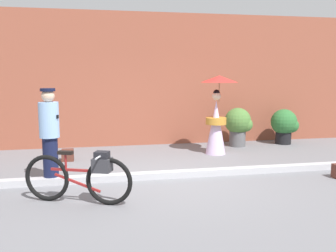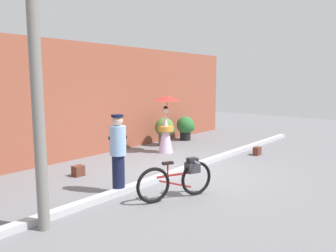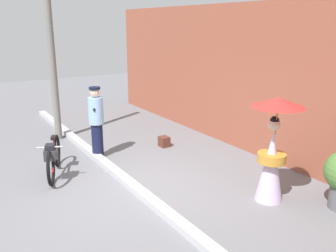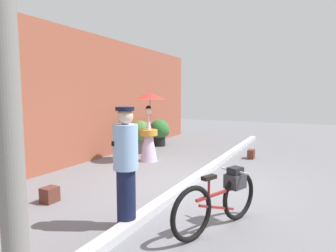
% 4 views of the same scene
% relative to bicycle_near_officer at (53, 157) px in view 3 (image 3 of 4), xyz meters
% --- Properties ---
extents(ground_plane, '(30.00, 30.00, 0.00)m').
position_rel_bicycle_near_officer_xyz_m(ground_plane, '(1.52, 1.09, -0.41)').
color(ground_plane, slate).
extents(building_wall, '(14.00, 0.40, 3.50)m').
position_rel_bicycle_near_officer_xyz_m(building_wall, '(1.52, 4.59, 1.33)').
color(building_wall, brown).
rests_on(building_wall, ground_plane).
extents(sidewalk_curb, '(14.00, 0.20, 0.12)m').
position_rel_bicycle_near_officer_xyz_m(sidewalk_curb, '(1.52, 1.09, -0.35)').
color(sidewalk_curb, '#B2B2B7').
rests_on(sidewalk_curb, ground_plane).
extents(bicycle_near_officer, '(1.58, 0.73, 0.79)m').
position_rel_bicycle_near_officer_xyz_m(bicycle_near_officer, '(0.00, 0.00, 0.00)').
color(bicycle_near_officer, black).
rests_on(bicycle_near_officer, ground_plane).
extents(person_officer, '(0.34, 0.34, 1.66)m').
position_rel_bicycle_near_officer_xyz_m(person_officer, '(-0.56, 1.17, 0.47)').
color(person_officer, '#141938').
rests_on(person_officer, ground_plane).
extents(person_with_parasol, '(0.88, 0.88, 1.86)m').
position_rel_bicycle_near_officer_xyz_m(person_with_parasol, '(3.08, 2.92, 0.56)').
color(person_with_parasol, silver).
rests_on(person_with_parasol, ground_plane).
extents(backpack_on_pavement, '(0.26, 0.23, 0.26)m').
position_rel_bicycle_near_officer_xyz_m(backpack_on_pavement, '(-0.37, 2.87, -0.28)').
color(backpack_on_pavement, '#592D23').
rests_on(backpack_on_pavement, ground_plane).
extents(utility_pole, '(0.18, 0.18, 4.80)m').
position_rel_bicycle_near_officer_xyz_m(utility_pole, '(-2.46, 0.79, 1.99)').
color(utility_pole, slate).
rests_on(utility_pole, ground_plane).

